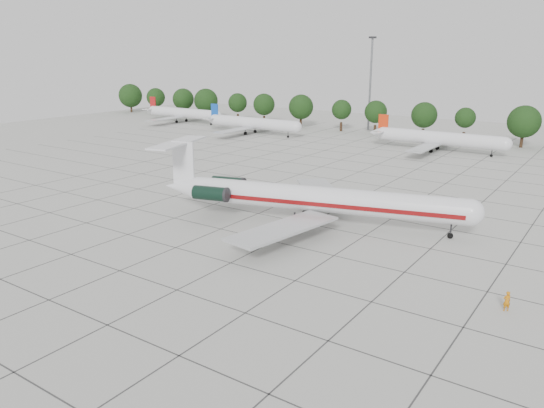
% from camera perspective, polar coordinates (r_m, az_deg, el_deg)
% --- Properties ---
extents(ground, '(260.00, 260.00, 0.00)m').
position_cam_1_polar(ground, '(62.23, 0.16, -4.05)').
color(ground, '#B9B9B1').
rests_on(ground, ground).
extents(apron_joints, '(170.00, 170.00, 0.02)m').
position_cam_1_polar(apron_joints, '(74.47, 6.67, -0.74)').
color(apron_joints, '#383838').
rests_on(apron_joints, ground).
extents(main_airliner, '(41.04, 31.57, 9.78)m').
position_cam_1_polar(main_airliner, '(67.82, 3.57, 0.69)').
color(main_airliner, silver).
rests_on(main_airliner, ground).
extents(ground_crew, '(0.79, 0.76, 1.82)m').
position_cam_1_polar(ground_crew, '(50.13, 23.94, -9.53)').
color(ground_crew, '#CC720C').
rests_on(ground_crew, ground).
extents(bg_airliner_a, '(28.24, 27.20, 7.40)m').
position_cam_1_polar(bg_airliner_a, '(170.68, -9.55, 9.61)').
color(bg_airliner_a, silver).
rests_on(bg_airliner_a, ground).
extents(bg_airliner_b, '(28.24, 27.20, 7.40)m').
position_cam_1_polar(bg_airliner_b, '(144.17, -2.11, 8.67)').
color(bg_airliner_b, silver).
rests_on(bg_airliner_b, ground).
extents(bg_airliner_c, '(28.24, 27.20, 7.40)m').
position_cam_1_polar(bg_airliner_c, '(123.84, 17.50, 6.73)').
color(bg_airliner_c, silver).
rests_on(bg_airliner_c, ground).
extents(tree_line, '(249.86, 8.44, 10.22)m').
position_cam_1_polar(tree_line, '(141.40, 16.06, 9.18)').
color(tree_line, '#332114').
rests_on(tree_line, ground).
extents(floodlight_mast, '(1.60, 1.60, 25.45)m').
position_cam_1_polar(floodlight_mast, '(153.92, 10.56, 13.14)').
color(floodlight_mast, slate).
rests_on(floodlight_mast, ground).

